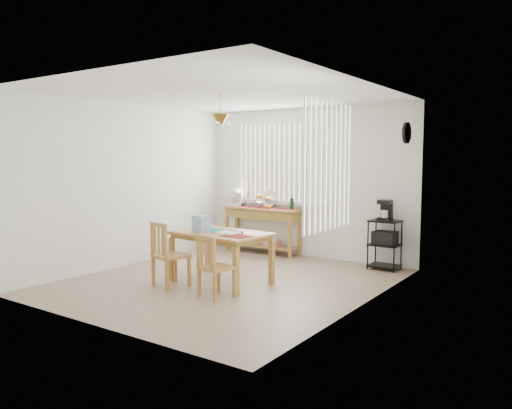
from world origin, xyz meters
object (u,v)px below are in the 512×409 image
Objects in this scene: sideboard at (263,219)px; cart_items at (386,211)px; chair_left at (168,255)px; chair_right at (214,267)px; wire_cart at (385,240)px; dining_table at (221,238)px.

cart_items is at bearing -0.37° from sideboard.
chair_left is 1.11× the size of chair_right.
wire_cart reaches higher than dining_table.
cart_items is 0.36× the size of chair_left.
chair_right is (-1.16, -2.75, -0.53)m from cart_items.
sideboard is 3.00m from chair_right.
wire_cart is 2.98m from chair_right.
chair_right is (0.42, -0.65, -0.24)m from dining_table.
wire_cart is at bearing -90.00° from cart_items.
dining_table is at bearing -71.06° from sideboard.
cart_items is at bearing 53.12° from dining_table.
chair_right is at bearing -112.92° from wire_cart.
sideboard is at bearing 96.19° from chair_left.
chair_left reaches higher than chair_right.
wire_cart is 0.45m from cart_items.
wire_cart is 3.35m from chair_left.
chair_left is 0.85m from chair_right.
chair_right is (1.14, -2.77, -0.23)m from sideboard.
sideboard reaches higher than chair_right.
sideboard is at bearing 179.43° from wire_cart.
wire_cart is 2.63m from dining_table.
dining_table is 0.81m from chair_right.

